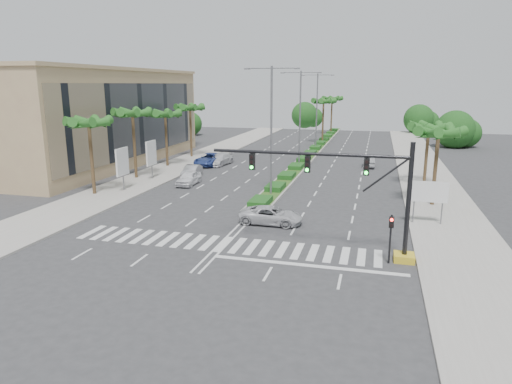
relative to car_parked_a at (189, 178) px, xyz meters
The scene contains 28 objects.
ground 19.15m from the car_parked_a, 60.15° to the right, with size 160.00×160.00×0.00m, color #333335.
footpath_right 24.97m from the car_parked_a, ahead, with size 6.00×120.00×0.15m, color gray.
footpath_left 6.65m from the car_parked_a, 149.04° to the left, with size 6.00×120.00×0.15m, color gray.
median 29.97m from the car_parked_a, 71.46° to the left, with size 2.20×75.00×0.20m, color gray.
median_grass 29.96m from the car_parked_a, 71.46° to the left, with size 1.80×75.00×0.04m, color #31531C.
building 19.69m from the car_parked_a, 150.28° to the left, with size 12.00×36.00×12.00m, color tan.
signal_gantry 25.22m from the car_parked_a, 41.44° to the right, with size 12.60×1.20×7.20m.
pedestrian_signal 26.55m from the car_parked_a, 40.64° to the right, with size 0.28×0.36×3.00m.
direction_sign 24.64m from the car_parked_a, 20.49° to the right, with size 2.70×0.11×3.40m.
billboard_near 7.13m from the car_parked_a, 137.28° to the right, with size 0.18×2.10×4.35m.
billboard_far 5.63m from the car_parked_a, 164.23° to the left, with size 0.18×2.10×4.35m.
palm_left_near 11.30m from the car_parked_a, 136.61° to the right, with size 4.57×4.68×7.55m.
palm_left_mid 9.54m from the car_parked_a, 168.61° to the left, with size 4.57×4.68×7.95m.
palm_left_far 13.06m from the car_parked_a, 126.56° to the left, with size 4.57×4.68×7.35m.
palm_left_end 19.74m from the car_parked_a, 111.84° to the left, with size 4.57×4.68×7.75m.
palm_right_near 24.78m from the car_parked_a, ahead, with size 4.57×4.68×7.05m.
palm_right_far 25.17m from the car_parked_a, 12.68° to the left, with size 4.57×4.68×6.75m.
palm_median_a 40.09m from the car_parked_a, 76.07° to the left, with size 4.57×4.68×8.05m.
palm_median_b 54.63m from the car_parked_a, 79.89° to the left, with size 4.57×4.68×8.05m.
streetlight_near 11.60m from the car_parked_a, 15.24° to the right, with size 5.10×0.25×12.00m.
streetlight_mid 17.53m from the car_parked_a, 54.61° to the left, with size 5.10×0.25×12.00m.
streetlight_far 31.50m from the car_parked_a, 72.05° to the left, with size 5.10×0.25×12.00m.
car_parked_a is the anchor object (origin of this frame).
car_parked_b 3.89m from the car_parked_a, 108.10° to the left, with size 1.47×4.23×1.39m, color #A3A2A7.
car_parked_c 11.95m from the car_parked_a, 99.80° to the left, with size 2.63×5.69×1.58m, color #2E438C.
car_parked_d 12.40m from the car_parked_a, 94.01° to the left, with size 2.11×5.18×1.50m, color silver.
car_crossing 16.17m from the car_parked_a, 44.38° to the right, with size 2.22×4.82×1.34m, color silver.
car_right 24.11m from the car_parked_a, 41.07° to the left, with size 1.38×3.96×1.31m, color #A5A5AA.
Camera 1 is at (9.50, -27.24, 10.41)m, focal length 32.00 mm.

